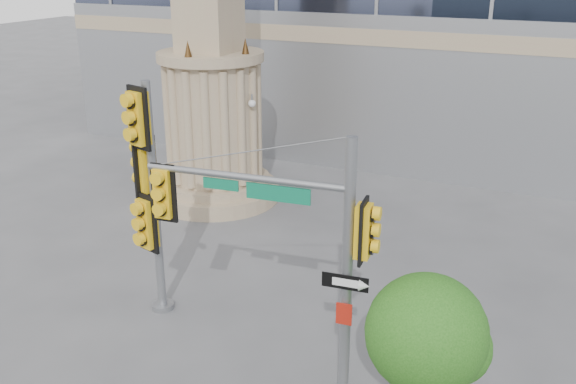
% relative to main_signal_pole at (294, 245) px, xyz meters
% --- Properties ---
extents(monument, '(4.40, 4.40, 16.60)m').
position_rel_main_signal_pole_xyz_m(monument, '(-6.95, 8.81, 2.19)').
color(monument, tan).
rests_on(monument, ground).
extents(main_signal_pole, '(4.17, 0.77, 5.37)m').
position_rel_main_signal_pole_xyz_m(main_signal_pole, '(0.00, 0.00, 0.00)').
color(main_signal_pole, slate).
rests_on(main_signal_pole, ground).
extents(secondary_signal_pole, '(0.96, 0.86, 5.56)m').
position_rel_main_signal_pole_xyz_m(secondary_signal_pole, '(-4.39, 1.70, -0.06)').
color(secondary_signal_pole, slate).
rests_on(secondary_signal_pole, ground).
extents(street_tree, '(2.08, 2.03, 3.24)m').
position_rel_main_signal_pole_xyz_m(street_tree, '(2.48, -0.07, -1.19)').
color(street_tree, tan).
rests_on(street_tree, ground).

